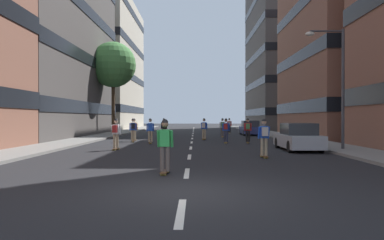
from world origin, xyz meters
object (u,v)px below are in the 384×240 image
(parked_car_mid, at_px, (250,128))
(street_tree_near, at_px, (113,65))
(skater_0, at_px, (222,126))
(skater_3, at_px, (134,128))
(skater_12, at_px, (150,130))
(parked_car_near, at_px, (298,138))
(streetlamp_right, at_px, (336,75))
(skater_9, at_px, (226,129))
(skater_6, at_px, (229,125))
(skater_11, at_px, (204,127))
(skater_4, at_px, (248,129))
(skater_1, at_px, (164,127))
(skater_5, at_px, (116,132))
(skater_2, at_px, (165,144))
(skater_7, at_px, (264,135))
(skater_8, at_px, (133,128))
(skater_10, at_px, (164,128))

(parked_car_mid, height_order, street_tree_near, street_tree_near)
(skater_0, xyz_separation_m, skater_3, (-7.37, -5.55, -0.03))
(skater_12, bearing_deg, parked_car_near, -30.67)
(streetlamp_right, relative_size, skater_9, 3.65)
(skater_12, bearing_deg, streetlamp_right, -28.11)
(street_tree_near, height_order, streetlamp_right, street_tree_near)
(skater_6, distance_m, skater_9, 16.80)
(skater_11, bearing_deg, skater_4, -53.07)
(skater_11, bearing_deg, skater_6, 75.44)
(skater_1, bearing_deg, skater_5, -96.94)
(skater_1, relative_size, skater_2, 1.00)
(skater_7, bearing_deg, skater_2, -130.33)
(skater_0, distance_m, skater_12, 10.26)
(streetlamp_right, bearing_deg, skater_9, 131.19)
(skater_0, bearing_deg, streetlamp_right, -70.26)
(skater_2, distance_m, skater_12, 14.18)
(skater_2, relative_size, skater_8, 1.00)
(parked_car_near, distance_m, skater_4, 6.17)
(skater_3, relative_size, skater_10, 1.00)
(skater_12, bearing_deg, skater_0, 56.09)
(skater_2, relative_size, skater_4, 1.00)
(parked_car_near, height_order, skater_0, skater_0)
(skater_12, bearing_deg, skater_11, 49.80)
(parked_car_mid, height_order, skater_8, skater_8)
(skater_1, xyz_separation_m, skater_11, (3.61, -3.14, 0.00))
(skater_0, height_order, skater_10, same)
(streetlamp_right, distance_m, skater_10, 15.55)
(parked_car_mid, height_order, skater_2, skater_2)
(parked_car_near, distance_m, skater_9, 6.77)
(streetlamp_right, relative_size, skater_1, 3.65)
(parked_car_near, height_order, skater_4, skater_4)
(street_tree_near, bearing_deg, skater_5, -76.91)
(skater_3, bearing_deg, street_tree_near, 110.76)
(skater_0, height_order, skater_1, same)
(skater_3, height_order, skater_11, same)
(streetlamp_right, xyz_separation_m, skater_1, (-10.57, 13.56, -3.12))
(skater_2, xyz_separation_m, skater_4, (4.76, 14.56, 0.03))
(skater_4, height_order, skater_6, same)
(skater_6, xyz_separation_m, skater_8, (-8.64, -15.64, 0.00))
(street_tree_near, bearing_deg, skater_1, -44.52)
(parked_car_near, bearing_deg, skater_1, 123.49)
(skater_3, bearing_deg, skater_5, -87.55)
(parked_car_mid, relative_size, streetlamp_right, 0.68)
(parked_car_near, relative_size, skater_0, 2.47)
(street_tree_near, relative_size, skater_10, 5.54)
(street_tree_near, height_order, skater_5, street_tree_near)
(skater_2, relative_size, skater_6, 1.00)
(skater_7, bearing_deg, skater_5, 152.86)
(skater_1, bearing_deg, skater_4, -47.23)
(streetlamp_right, bearing_deg, skater_4, 121.58)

